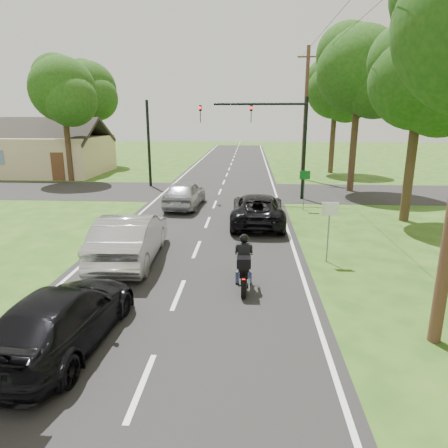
{
  "coord_description": "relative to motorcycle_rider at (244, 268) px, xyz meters",
  "views": [
    {
      "loc": [
        1.97,
        -10.33,
        4.92
      ],
      "look_at": [
        1.11,
        3.0,
        1.3
      ],
      "focal_mm": 32.0,
      "sensor_mm": 36.0,
      "label": 1
    }
  ],
  "objects": [
    {
      "name": "ground",
      "position": [
        -1.84,
        -0.54,
        -0.66
      ],
      "size": [
        140.0,
        140.0,
        0.0
      ],
      "primitive_type": "plane",
      "color": "#214814",
      "rests_on": "ground"
    },
    {
      "name": "road",
      "position": [
        -1.84,
        9.46,
        -0.65
      ],
      "size": [
        8.0,
        100.0,
        0.01
      ],
      "primitive_type": "cube",
      "color": "black",
      "rests_on": "ground"
    },
    {
      "name": "cross_road",
      "position": [
        -1.84,
        15.46,
        -0.66
      ],
      "size": [
        60.0,
        7.0,
        0.01
      ],
      "primitive_type": "cube",
      "color": "black",
      "rests_on": "ground"
    },
    {
      "name": "motorcycle_rider",
      "position": [
        0.0,
        0.0,
        0.0
      ],
      "size": [
        0.55,
        1.95,
        1.68
      ],
      "rotation": [
        0.0,
        0.0,
        0.01
      ],
      "color": "black",
      "rests_on": "ground"
    },
    {
      "name": "dark_suv",
      "position": [
        0.53,
        7.36,
        0.07
      ],
      "size": [
        2.42,
        5.17,
        1.43
      ],
      "primitive_type": "imported",
      "rotation": [
        0.0,
        0.0,
        3.13
      ],
      "color": "black",
      "rests_on": "road"
    },
    {
      "name": "silver_sedan",
      "position": [
        -3.97,
        2.1,
        0.19
      ],
      "size": [
        2.04,
        5.18,
        1.68
      ],
      "primitive_type": "imported",
      "rotation": [
        0.0,
        0.0,
        3.19
      ],
      "color": "#B5B5BA",
      "rests_on": "road"
    },
    {
      "name": "silver_suv",
      "position": [
        -3.45,
        10.68,
        0.11
      ],
      "size": [
        2.03,
        4.54,
        1.51
      ],
      "primitive_type": "imported",
      "rotation": [
        0.0,
        0.0,
        3.09
      ],
      "color": "#9B9DA3",
      "rests_on": "road"
    },
    {
      "name": "dark_car_behind",
      "position": [
        -3.9,
        -3.27,
        0.03
      ],
      "size": [
        2.19,
        4.77,
        1.35
      ],
      "primitive_type": "imported",
      "rotation": [
        0.0,
        0.0,
        3.08
      ],
      "color": "black",
      "rests_on": "road"
    },
    {
      "name": "traffic_signal",
      "position": [
        1.49,
        13.45,
        3.48
      ],
      "size": [
        6.38,
        0.44,
        6.0
      ],
      "color": "black",
      "rests_on": "ground"
    },
    {
      "name": "signal_pole_far",
      "position": [
        -7.04,
        17.46,
        2.34
      ],
      "size": [
        0.2,
        0.2,
        6.0
      ],
      "primitive_type": "cylinder",
      "color": "black",
      "rests_on": "ground"
    },
    {
      "name": "utility_pole_far",
      "position": [
        4.36,
        21.46,
        4.42
      ],
      "size": [
        1.6,
        0.28,
        10.0
      ],
      "color": "brown",
      "rests_on": "ground"
    },
    {
      "name": "sign_white",
      "position": [
        2.86,
        2.44,
        0.94
      ],
      "size": [
        0.55,
        0.07,
        2.12
      ],
      "color": "slate",
      "rests_on": "ground"
    },
    {
      "name": "sign_green",
      "position": [
        3.06,
        10.44,
        0.94
      ],
      "size": [
        0.55,
        0.07,
        2.12
      ],
      "color": "slate",
      "rests_on": "ground"
    },
    {
      "name": "tree_row_c",
      "position": [
        7.91,
        8.25,
        5.57
      ],
      "size": [
        4.8,
        4.65,
        8.76
      ],
      "color": "#332316",
      "rests_on": "ground"
    },
    {
      "name": "tree_row_d",
      "position": [
        7.26,
        16.21,
        6.77
      ],
      "size": [
        5.76,
        5.58,
        10.45
      ],
      "color": "#332316",
      "rests_on": "ground"
    },
    {
      "name": "tree_row_e",
      "position": [
        7.63,
        25.23,
        6.17
      ],
      "size": [
        5.28,
        5.12,
        9.61
      ],
      "color": "#332316",
      "rests_on": "ground"
    },
    {
      "name": "tree_left_near",
      "position": [
        -13.58,
        19.24,
        5.87
      ],
      "size": [
        5.12,
        4.96,
        9.22
      ],
      "color": "#332316",
      "rests_on": "ground"
    },
    {
      "name": "tree_left_far",
      "position": [
        -15.54,
        29.21,
        6.47
      ],
      "size": [
        5.76,
        5.58,
        10.14
      ],
      "color": "#332316",
      "rests_on": "ground"
    },
    {
      "name": "house",
      "position": [
        -17.84,
        23.46,
        1.11
      ],
      "size": [
        10.2,
        8.0,
        4.84
      ],
      "color": "tan",
      "rests_on": "ground"
    }
  ]
}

